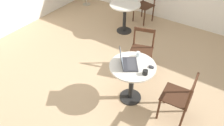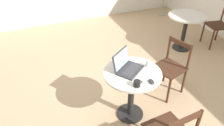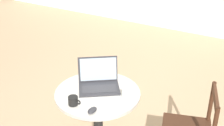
{
  "view_description": "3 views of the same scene",
  "coord_description": "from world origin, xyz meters",
  "px_view_note": "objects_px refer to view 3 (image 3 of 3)",
  "views": [
    {
      "loc": [
        -2.3,
        -1.68,
        3.0
      ],
      "look_at": [
        0.13,
        -0.04,
        0.58
      ],
      "focal_mm": 35.0,
      "sensor_mm": 36.0,
      "label": 1
    },
    {
      "loc": [
        -1.02,
        -2.44,
        2.42
      ],
      "look_at": [
        -0.04,
        -0.09,
        0.7
      ],
      "focal_mm": 35.0,
      "sensor_mm": 36.0,
      "label": 2
    },
    {
      "loc": [
        1.32,
        -2.43,
        2.24
      ],
      "look_at": [
        -0.1,
        0.11,
        0.74
      ],
      "focal_mm": 50.0,
      "sensor_mm": 36.0,
      "label": 3
    }
  ],
  "objects_px": {
    "drinking_glass": "(125,93)",
    "laptop": "(99,82)",
    "cafe_table_near": "(98,109)",
    "mug": "(73,101)",
    "mouse": "(92,110)"
  },
  "relations": [
    {
      "from": "drinking_glass",
      "to": "mouse",
      "type": "bearing_deg",
      "value": -113.45
    },
    {
      "from": "cafe_table_near",
      "to": "mug",
      "type": "distance_m",
      "value": 0.34
    },
    {
      "from": "laptop",
      "to": "mug",
      "type": "distance_m",
      "value": 0.34
    },
    {
      "from": "drinking_glass",
      "to": "laptop",
      "type": "bearing_deg",
      "value": 172.71
    },
    {
      "from": "laptop",
      "to": "mug",
      "type": "height_order",
      "value": "laptop"
    },
    {
      "from": "mug",
      "to": "drinking_glass",
      "type": "xyz_separation_m",
      "value": [
        0.33,
        0.3,
        0.01
      ]
    },
    {
      "from": "cafe_table_near",
      "to": "laptop",
      "type": "xyz_separation_m",
      "value": [
        -0.04,
        0.08,
        0.23
      ]
    },
    {
      "from": "drinking_glass",
      "to": "cafe_table_near",
      "type": "bearing_deg",
      "value": -169.57
    },
    {
      "from": "laptop",
      "to": "drinking_glass",
      "type": "xyz_separation_m",
      "value": [
        0.29,
        -0.04,
        -0.01
      ]
    },
    {
      "from": "mug",
      "to": "mouse",
      "type": "bearing_deg",
      "value": -3.06
    },
    {
      "from": "cafe_table_near",
      "to": "drinking_glass",
      "type": "xyz_separation_m",
      "value": [
        0.25,
        0.05,
        0.22
      ]
    },
    {
      "from": "cafe_table_near",
      "to": "mouse",
      "type": "distance_m",
      "value": 0.35
    },
    {
      "from": "laptop",
      "to": "mug",
      "type": "relative_size",
      "value": 3.93
    },
    {
      "from": "cafe_table_near",
      "to": "drinking_glass",
      "type": "distance_m",
      "value": 0.34
    },
    {
      "from": "cafe_table_near",
      "to": "mouse",
      "type": "bearing_deg",
      "value": -66.66
    }
  ]
}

